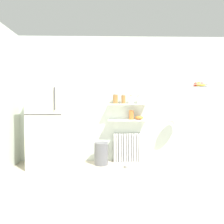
% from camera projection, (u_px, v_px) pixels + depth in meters
% --- Properties ---
extents(ground_plane, '(7.04, 7.04, 0.00)m').
position_uv_depth(ground_plane, '(134.00, 189.00, 3.07)').
color(ground_plane, '#B2A893').
extents(back_wall, '(7.04, 0.10, 2.60)m').
position_uv_depth(back_wall, '(125.00, 99.00, 4.56)').
color(back_wall, silver).
rests_on(back_wall, ground_plane).
extents(refrigerator, '(0.66, 0.72, 1.72)m').
position_uv_depth(refrigerator, '(48.00, 122.00, 4.15)').
color(refrigerator, silver).
rests_on(refrigerator, ground_plane).
extents(radiator, '(0.56, 0.12, 0.59)m').
position_uv_depth(radiator, '(127.00, 148.00, 4.47)').
color(radiator, white).
rests_on(radiator, ground_plane).
extents(wall_shelf_lower, '(0.80, 0.22, 0.02)m').
position_uv_depth(wall_shelf_lower, '(127.00, 120.00, 4.42)').
color(wall_shelf_lower, white).
extents(wall_shelf_upper, '(0.80, 0.22, 0.02)m').
position_uv_depth(wall_shelf_upper, '(127.00, 104.00, 4.40)').
color(wall_shelf_upper, white).
extents(storage_jar_0, '(0.10, 0.10, 0.20)m').
position_uv_depth(storage_jar_0, '(115.00, 99.00, 4.39)').
color(storage_jar_0, olive).
rests_on(storage_jar_0, wall_shelf_upper).
extents(storage_jar_1, '(0.09, 0.09, 0.19)m').
position_uv_depth(storage_jar_1, '(123.00, 99.00, 4.40)').
color(storage_jar_1, olive).
rests_on(storage_jar_1, wall_shelf_upper).
extents(storage_jar_2, '(0.09, 0.09, 0.18)m').
position_uv_depth(storage_jar_2, '(132.00, 99.00, 4.40)').
color(storage_jar_2, silver).
rests_on(storage_jar_2, wall_shelf_upper).
extents(storage_jar_3, '(0.11, 0.11, 0.17)m').
position_uv_depth(storage_jar_3, '(140.00, 100.00, 4.41)').
color(storage_jar_3, silver).
rests_on(storage_jar_3, wall_shelf_upper).
extents(vase, '(0.10, 0.10, 0.19)m').
position_uv_depth(vase, '(131.00, 115.00, 4.42)').
color(vase, '#CC7033').
rests_on(vase, wall_shelf_lower).
extents(shelf_bowl, '(0.17, 0.17, 0.08)m').
position_uv_depth(shelf_bowl, '(139.00, 118.00, 4.42)').
color(shelf_bowl, orange).
rests_on(shelf_bowl, wall_shelf_lower).
extents(trash_bin, '(0.27, 0.27, 0.44)m').
position_uv_depth(trash_bin, '(101.00, 154.00, 4.26)').
color(trash_bin, slate).
rests_on(trash_bin, ground_plane).
extents(pet_food_bowl, '(0.20, 0.20, 0.05)m').
position_uv_depth(pet_food_bowl, '(130.00, 166.00, 4.08)').
color(pet_food_bowl, '#B7B7BC').
rests_on(pet_food_bowl, ground_plane).
extents(hanging_fruit_basket, '(0.35, 0.35, 0.09)m').
position_uv_depth(hanging_fruit_basket, '(199.00, 85.00, 3.97)').
color(hanging_fruit_basket, '#B2B2B7').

